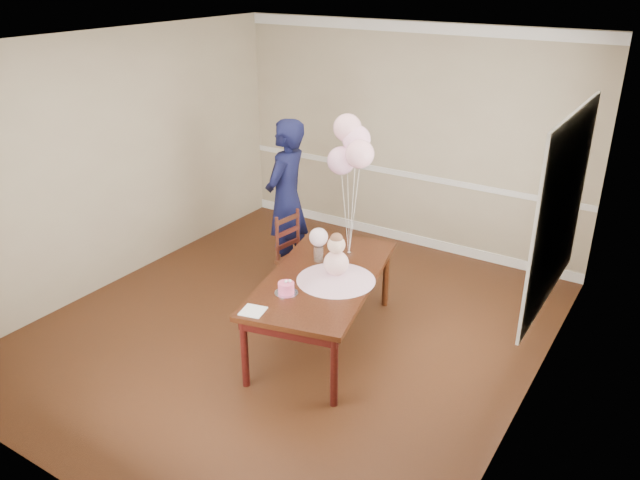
# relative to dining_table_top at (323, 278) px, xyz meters

# --- Properties ---
(floor) EXTENTS (4.50, 5.00, 0.00)m
(floor) POSITION_rel_dining_table_top_xyz_m (-0.39, 0.04, -0.68)
(floor) COLOR black
(floor) RESTS_ON ground
(ceiling) EXTENTS (4.50, 5.00, 0.02)m
(ceiling) POSITION_rel_dining_table_top_xyz_m (-0.39, 0.04, 2.02)
(ceiling) COLOR white
(ceiling) RESTS_ON wall_back
(wall_back) EXTENTS (4.50, 0.02, 2.70)m
(wall_back) POSITION_rel_dining_table_top_xyz_m (-0.39, 2.54, 0.67)
(wall_back) COLOR tan
(wall_back) RESTS_ON floor
(wall_front) EXTENTS (4.50, 0.02, 2.70)m
(wall_front) POSITION_rel_dining_table_top_xyz_m (-0.39, -2.46, 0.67)
(wall_front) COLOR tan
(wall_front) RESTS_ON floor
(wall_left) EXTENTS (0.02, 5.00, 2.70)m
(wall_left) POSITION_rel_dining_table_top_xyz_m (-2.64, 0.04, 0.67)
(wall_left) COLOR tan
(wall_left) RESTS_ON floor
(wall_right) EXTENTS (0.02, 5.00, 2.70)m
(wall_right) POSITION_rel_dining_table_top_xyz_m (1.86, 0.04, 0.67)
(wall_right) COLOR tan
(wall_right) RESTS_ON floor
(chair_rail_trim) EXTENTS (4.50, 0.02, 0.07)m
(chair_rail_trim) POSITION_rel_dining_table_top_xyz_m (-0.39, 2.53, 0.22)
(chair_rail_trim) COLOR white
(chair_rail_trim) RESTS_ON wall_back
(crown_molding) EXTENTS (4.50, 0.02, 0.12)m
(crown_molding) POSITION_rel_dining_table_top_xyz_m (-0.39, 2.53, 1.95)
(crown_molding) COLOR white
(crown_molding) RESTS_ON wall_back
(baseboard_trim) EXTENTS (4.50, 0.02, 0.12)m
(baseboard_trim) POSITION_rel_dining_table_top_xyz_m (-0.39, 2.53, -0.62)
(baseboard_trim) COLOR white
(baseboard_trim) RESTS_ON floor
(window_frame) EXTENTS (0.02, 1.66, 1.56)m
(window_frame) POSITION_rel_dining_table_top_xyz_m (1.84, 0.54, 0.87)
(window_frame) COLOR white
(window_frame) RESTS_ON wall_right
(window_blinds) EXTENTS (0.01, 1.50, 1.40)m
(window_blinds) POSITION_rel_dining_table_top_xyz_m (1.82, 0.54, 0.87)
(window_blinds) COLOR white
(window_blinds) RESTS_ON wall_right
(dining_table_top) EXTENTS (1.33, 2.03, 0.05)m
(dining_table_top) POSITION_rel_dining_table_top_xyz_m (0.00, 0.00, 0.00)
(dining_table_top) COLOR black
(dining_table_top) RESTS_ON table_leg_fl
(table_apron) EXTENTS (1.22, 1.92, 0.09)m
(table_apron) POSITION_rel_dining_table_top_xyz_m (0.00, 0.00, -0.07)
(table_apron) COLOR black
(table_apron) RESTS_ON table_leg_fl
(table_leg_fl) EXTENTS (0.08, 0.08, 0.65)m
(table_leg_fl) POSITION_rel_dining_table_top_xyz_m (-0.19, -0.93, -0.35)
(table_leg_fl) COLOR black
(table_leg_fl) RESTS_ON floor
(table_leg_fr) EXTENTS (0.08, 0.08, 0.65)m
(table_leg_fr) POSITION_rel_dining_table_top_xyz_m (0.58, -0.75, -0.35)
(table_leg_fr) COLOR black
(table_leg_fr) RESTS_ON floor
(table_leg_bl) EXTENTS (0.08, 0.08, 0.65)m
(table_leg_bl) POSITION_rel_dining_table_top_xyz_m (-0.58, 0.75, -0.35)
(table_leg_bl) COLOR black
(table_leg_bl) RESTS_ON floor
(table_leg_br) EXTENTS (0.08, 0.08, 0.65)m
(table_leg_br) POSITION_rel_dining_table_top_xyz_m (0.19, 0.93, -0.35)
(table_leg_br) COLOR black
(table_leg_br) RESTS_ON floor
(baby_skirt) EXTENTS (0.85, 0.85, 0.09)m
(baby_skirt) POSITION_rel_dining_table_top_xyz_m (0.15, -0.01, 0.07)
(baby_skirt) COLOR #DBA1BB
(baby_skirt) RESTS_ON dining_table_top
(baby_torso) EXTENTS (0.22, 0.22, 0.22)m
(baby_torso) POSITION_rel_dining_table_top_xyz_m (0.15, -0.01, 0.19)
(baby_torso) COLOR #FFA1C7
(baby_torso) RESTS_ON baby_skirt
(baby_head) EXTENTS (0.16, 0.16, 0.16)m
(baby_head) POSITION_rel_dining_table_top_xyz_m (0.15, -0.01, 0.37)
(baby_head) COLOR beige
(baby_head) RESTS_ON baby_torso
(baby_hair) EXTENTS (0.11, 0.11, 0.11)m
(baby_hair) POSITION_rel_dining_table_top_xyz_m (0.15, -0.01, 0.42)
(baby_hair) COLOR brown
(baby_hair) RESTS_ON baby_head
(cake_platter) EXTENTS (0.25, 0.25, 0.01)m
(cake_platter) POSITION_rel_dining_table_top_xyz_m (-0.09, -0.45, 0.03)
(cake_platter) COLOR silver
(cake_platter) RESTS_ON dining_table_top
(birthday_cake) EXTENTS (0.17, 0.17, 0.09)m
(birthday_cake) POSITION_rel_dining_table_top_xyz_m (-0.09, -0.45, 0.08)
(birthday_cake) COLOR #FE5087
(birthday_cake) RESTS_ON cake_platter
(cake_flower_a) EXTENTS (0.03, 0.03, 0.03)m
(cake_flower_a) POSITION_rel_dining_table_top_xyz_m (-0.09, -0.45, 0.14)
(cake_flower_a) COLOR silver
(cake_flower_a) RESTS_ON birthday_cake
(cake_flower_b) EXTENTS (0.03, 0.03, 0.03)m
(cake_flower_b) POSITION_rel_dining_table_top_xyz_m (-0.06, -0.43, 0.14)
(cake_flower_b) COLOR white
(cake_flower_b) RESTS_ON birthday_cake
(rose_vase_near) EXTENTS (0.11, 0.11, 0.15)m
(rose_vase_near) POSITION_rel_dining_table_top_xyz_m (-0.20, 0.24, 0.10)
(rose_vase_near) COLOR white
(rose_vase_near) RESTS_ON dining_table_top
(roses_near) EXTENTS (0.18, 0.18, 0.18)m
(roses_near) POSITION_rel_dining_table_top_xyz_m (-0.20, 0.24, 0.27)
(roses_near) COLOR beige
(roses_near) RESTS_ON rose_vase_near
(napkin) EXTENTS (0.22, 0.22, 0.01)m
(napkin) POSITION_rel_dining_table_top_xyz_m (-0.14, -0.85, 0.03)
(napkin) COLOR white
(napkin) RESTS_ON dining_table_top
(balloon_weight) EXTENTS (0.04, 0.04, 0.02)m
(balloon_weight) POSITION_rel_dining_table_top_xyz_m (-0.03, 0.52, 0.03)
(balloon_weight) COLOR silver
(balloon_weight) RESTS_ON dining_table_top
(balloon_a) EXTENTS (0.26, 0.26, 0.26)m
(balloon_a) POSITION_rel_dining_table_top_xyz_m (-0.12, 0.50, 0.96)
(balloon_a) COLOR #E2A0C3
(balloon_a) RESTS_ON balloon_ribbon_a
(balloon_b) EXTENTS (0.26, 0.26, 0.26)m
(balloon_b) POSITION_rel_dining_table_top_xyz_m (0.08, 0.50, 1.05)
(balloon_b) COLOR #FFB4C8
(balloon_b) RESTS_ON balloon_ribbon_b
(balloon_c) EXTENTS (0.26, 0.26, 0.26)m
(balloon_c) POSITION_rel_dining_table_top_xyz_m (-0.03, 0.62, 1.14)
(balloon_c) COLOR #FFB4DB
(balloon_c) RESTS_ON balloon_ribbon_c
(balloon_d) EXTENTS (0.26, 0.26, 0.26)m
(balloon_d) POSITION_rel_dining_table_top_xyz_m (-0.12, 0.61, 1.24)
(balloon_d) COLOR #F9B0C1
(balloon_d) RESTS_ON balloon_ribbon_d
(balloon_ribbon_a) EXTENTS (0.08, 0.02, 0.78)m
(balloon_ribbon_a) POSITION_rel_dining_table_top_xyz_m (-0.07, 0.51, 0.42)
(balloon_ribbon_a) COLOR silver
(balloon_ribbon_a) RESTS_ON balloon_weight
(balloon_ribbon_b) EXTENTS (0.10, 0.03, 0.87)m
(balloon_ribbon_b) POSITION_rel_dining_table_top_xyz_m (0.03, 0.51, 0.47)
(balloon_ribbon_b) COLOR white
(balloon_ribbon_b) RESTS_ON balloon_weight
(balloon_ribbon_c) EXTENTS (0.01, 0.09, 0.97)m
(balloon_ribbon_c) POSITION_rel_dining_table_top_xyz_m (-0.03, 0.57, 0.52)
(balloon_ribbon_c) COLOR white
(balloon_ribbon_c) RESTS_ON balloon_weight
(balloon_ribbon_d) EXTENTS (0.10, 0.08, 1.06)m
(balloon_ribbon_d) POSITION_rel_dining_table_top_xyz_m (-0.07, 0.57, 0.56)
(balloon_ribbon_d) COLOR silver
(balloon_ribbon_d) RESTS_ON balloon_weight
(dining_chair_seat) EXTENTS (0.44, 0.44, 0.04)m
(dining_chair_seat) POSITION_rel_dining_table_top_xyz_m (-0.68, 0.64, -0.28)
(dining_chair_seat) COLOR #3E1E11
(dining_chair_seat) RESTS_ON chair_leg_fl
(chair_leg_fl) EXTENTS (0.04, 0.04, 0.38)m
(chair_leg_fl) POSITION_rel_dining_table_top_xyz_m (-0.86, 0.50, -0.49)
(chair_leg_fl) COLOR #381A0F
(chair_leg_fl) RESTS_ON floor
(chair_leg_fr) EXTENTS (0.04, 0.04, 0.38)m
(chair_leg_fr) POSITION_rel_dining_table_top_xyz_m (-0.54, 0.46, -0.49)
(chair_leg_fr) COLOR #3B1C10
(chair_leg_fr) RESTS_ON floor
(chair_leg_bl) EXTENTS (0.04, 0.04, 0.38)m
(chair_leg_bl) POSITION_rel_dining_table_top_xyz_m (-0.82, 0.82, -0.49)
(chair_leg_bl) COLOR #371D0F
(chair_leg_bl) RESTS_ON floor
(chair_leg_br) EXTENTS (0.04, 0.04, 0.38)m
(chair_leg_br) POSITION_rel_dining_table_top_xyz_m (-0.50, 0.77, -0.49)
(chair_leg_br) COLOR #39150F
(chair_leg_br) RESTS_ON floor
(chair_back_post_l) EXTENTS (0.04, 0.04, 0.50)m
(chair_back_post_l) POSITION_rel_dining_table_top_xyz_m (-0.88, 0.50, -0.02)
(chair_back_post_l) COLOR #3B1810
(chair_back_post_l) RESTS_ON dining_chair_seat
(chair_back_post_r) EXTENTS (0.04, 0.04, 0.50)m
(chair_back_post_r) POSITION_rel_dining_table_top_xyz_m (-0.83, 0.82, -0.02)
(chair_back_post_r) COLOR #38150F
(chair_back_post_r) RESTS_ON dining_chair_seat
(chair_slat_low) EXTENTS (0.08, 0.36, 0.04)m
(chair_slat_low) POSITION_rel_dining_table_top_xyz_m (-0.86, 0.66, -0.13)
(chair_slat_low) COLOR black
(chair_slat_low) RESTS_ON dining_chair_seat
(chair_slat_mid) EXTENTS (0.08, 0.36, 0.04)m
(chair_slat_mid) POSITION_rel_dining_table_top_xyz_m (-0.86, 0.66, 0.02)
(chair_slat_mid) COLOR #3B1310
(chair_slat_mid) RESTS_ON dining_chair_seat
(chair_slat_top) EXTENTS (0.08, 0.36, 0.04)m
(chair_slat_top) POSITION_rel_dining_table_top_xyz_m (-0.86, 0.66, 0.16)
(chair_slat_top) COLOR #36180E
(chair_slat_top) RESTS_ON dining_chair_seat
(woman) EXTENTS (0.50, 0.70, 1.80)m
(woman) POSITION_rel_dining_table_top_xyz_m (-1.11, 1.01, 0.22)
(woman) COLOR black
(woman) RESTS_ON floor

